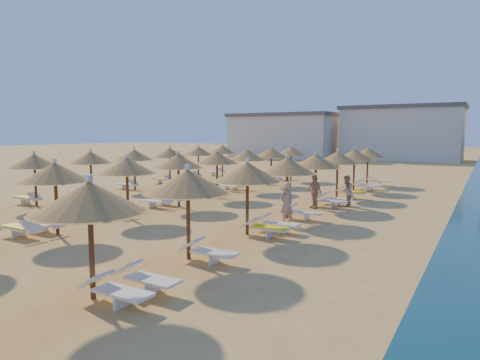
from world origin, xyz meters
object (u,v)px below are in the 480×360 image
Objects in this scene: beachgoer_c at (314,191)px; beachgoer_a at (287,204)px; parasol_row_east at (269,170)px; beachgoer_b at (346,191)px; parasol_row_west at (155,164)px.

beachgoer_a is (0.47, -4.32, 0.06)m from beachgoer_c.
beachgoer_c is at bearing 88.17° from parasol_row_east.
parasol_row_east reaches higher than beachgoer_b.
beachgoer_c is 1.74m from beachgoer_b.
beachgoer_a is 1.13× the size of beachgoer_b.
parasol_row_west reaches higher than beachgoer_c.
beachgoer_a is at bearing 26.49° from parasol_row_east.
parasol_row_east is at bearing -59.66° from beachgoer_c.
parasol_row_east is 21.77× the size of beachgoer_b.
parasol_row_west is 21.77× the size of beachgoer_b.
beachgoer_b is at bearing 39.43° from parasol_row_west.
beachgoer_b is at bearing 77.18° from parasol_row_east.
beachgoer_a is at bearing -51.56° from beachgoer_c.
beachgoer_b is at bearing -163.81° from beachgoer_a.
beachgoer_a is 5.63m from beachgoer_b.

